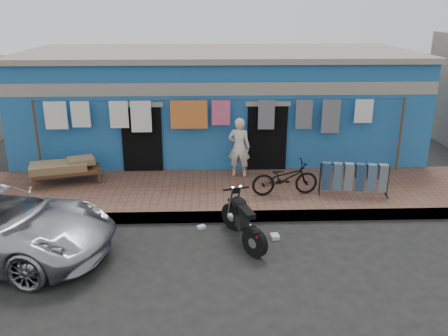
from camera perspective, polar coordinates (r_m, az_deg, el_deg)
ground at (r=9.59m, az=0.43°, el=-10.45°), size 80.00×80.00×0.00m
sidewalk at (r=12.24m, az=-0.17°, el=-3.01°), size 28.00×3.00×0.25m
curb at (r=10.91m, az=0.08°, el=-5.87°), size 28.00×0.10×0.25m
building at (r=15.63m, az=-0.66°, el=7.85°), size 12.20×5.20×3.36m
clothesline at (r=12.92m, az=-2.21°, el=6.07°), size 10.06×0.06×2.10m
seated_person at (r=12.85m, az=1.83°, el=2.51°), size 0.66×0.51×1.64m
bicycle at (r=11.73m, az=7.36°, el=-0.76°), size 1.68×0.74×1.06m
motorcycle at (r=9.87m, az=2.33°, el=-6.14°), size 1.45×1.93×1.05m
charpoy at (r=13.17m, az=-18.38°, el=-0.41°), size 2.23×1.75×0.61m
jeans_rack at (r=12.11m, az=15.35°, el=-1.24°), size 1.83×0.86×0.83m
litter_a at (r=10.63m, az=-2.73°, el=-7.13°), size 0.21×0.20×0.07m
litter_b at (r=10.66m, az=2.89°, el=-7.04°), size 0.16×0.18×0.07m
litter_c at (r=10.27m, az=6.14°, el=-8.19°), size 0.19×0.23×0.08m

